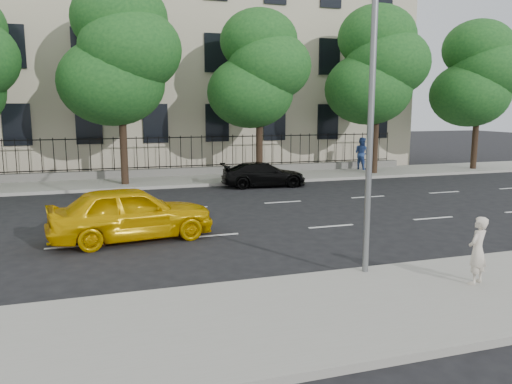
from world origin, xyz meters
The scene contains 15 objects.
ground centered at (0.00, 0.00, 0.00)m, with size 120.00×120.00×0.00m, color black.
near_sidewalk centered at (0.00, -4.00, 0.07)m, with size 60.00×4.00×0.15m, color gray.
far_sidewalk centered at (0.00, 14.00, 0.07)m, with size 60.00×4.00×0.15m, color gray.
lane_markings centered at (0.00, 4.75, 0.01)m, with size 49.60×4.62×0.01m, color silver, non-canonical shape.
masonry_building centered at (0.00, 22.95, 9.02)m, with size 34.60×12.11×18.50m.
iron_fence centered at (0.00, 15.70, 0.65)m, with size 30.00×0.50×2.20m.
street_light centered at (2.50, -1.77, 5.15)m, with size 0.25×3.32×8.05m.
tree_c centered at (-1.96, 13.36, 6.41)m, with size 5.89×5.50×9.80m.
tree_d centered at (5.04, 13.36, 5.84)m, with size 5.34×4.94×8.84m.
tree_e centered at (12.04, 13.36, 6.20)m, with size 5.71×5.31×9.46m.
tree_f centered at (19.04, 13.36, 5.88)m, with size 5.52×5.12×9.01m.
yellow_taxi centered at (-2.38, 2.79, 0.81)m, with size 1.92×4.77×1.62m, color #DEA803.
black_sedan centered at (4.57, 11.21, 0.61)m, with size 1.71×4.19×1.22m, color black.
woman_near centered at (4.33, -3.75, 0.88)m, with size 0.54×0.35×1.47m, color beige.
pedestrian_far centered at (12.13, 14.91, 1.13)m, with size 0.95×0.74×1.96m, color #2B4688.
Camera 1 is at (-3.26, -12.05, 3.87)m, focal length 35.00 mm.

